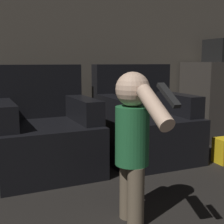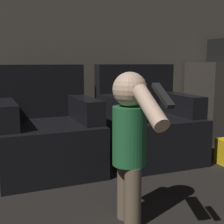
% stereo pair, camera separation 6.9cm
% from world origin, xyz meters
% --- Properties ---
extents(wall_back, '(8.40, 0.05, 2.60)m').
position_xyz_m(wall_back, '(0.00, 4.50, 1.30)').
color(wall_back, '#51493F').
rests_on(wall_back, ground_plane).
extents(armchair_left, '(0.86, 0.86, 0.91)m').
position_xyz_m(armchair_left, '(-0.05, 3.72, 0.32)').
color(armchair_left, black).
rests_on(armchair_left, ground_plane).
extents(armchair_right, '(0.84, 0.84, 0.91)m').
position_xyz_m(armchair_right, '(0.91, 3.72, 0.32)').
color(armchair_right, black).
rests_on(armchair_right, ground_plane).
extents(person_toddler, '(0.19, 0.60, 0.88)m').
position_xyz_m(person_toddler, '(0.26, 2.61, 0.52)').
color(person_toddler, brown).
rests_on(person_toddler, ground_plane).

